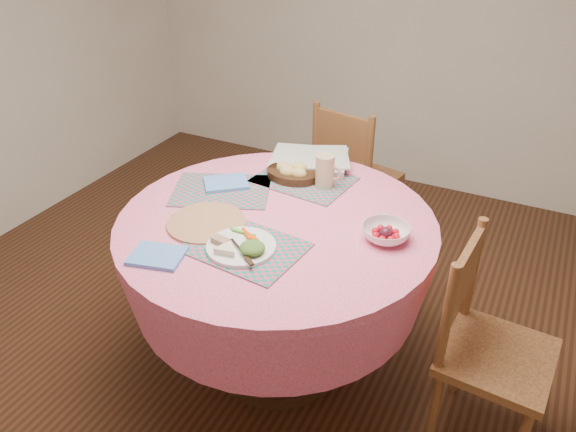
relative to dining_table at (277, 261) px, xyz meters
name	(u,v)px	position (x,y,z in m)	size (l,w,h in m)	color
ground	(278,360)	(0.00, 0.00, -0.56)	(4.00, 4.00, 0.00)	#331C0F
dining_table	(277,261)	(0.00, 0.00, 0.00)	(1.24, 1.24, 0.75)	pink
chair_right	(486,344)	(0.83, 0.02, -0.11)	(0.40, 0.42, 0.85)	brown
chair_back	(352,175)	(-0.07, 1.03, -0.09)	(0.48, 0.46, 0.88)	brown
placemat_front	(245,247)	(-0.01, -0.22, 0.20)	(0.40, 0.30, 0.01)	#167B73
placemat_left	(221,190)	(-0.31, 0.10, 0.20)	(0.40, 0.30, 0.01)	#167B73
placemat_back	(304,180)	(-0.05, 0.34, 0.20)	(0.40, 0.30, 0.01)	#167B73
wicker_trivet	(206,223)	(-0.22, -0.15, 0.20)	(0.30, 0.30, 0.01)	#A06C45
napkin_near	(157,256)	(-0.25, -0.41, 0.20)	(0.18, 0.14, 0.01)	#568EDF
napkin_far	(226,183)	(-0.32, 0.15, 0.21)	(0.18, 0.14, 0.01)	#568EDF
dinner_plate	(242,246)	(-0.01, -0.24, 0.22)	(0.25, 0.25, 0.05)	white
bread_bowl	(292,172)	(-0.10, 0.33, 0.23)	(0.23, 0.23, 0.08)	black
latte_mug	(325,171)	(0.06, 0.33, 0.27)	(0.12, 0.08, 0.14)	tan
fruit_bowl	(386,233)	(0.42, 0.06, 0.22)	(0.23, 0.23, 0.05)	white
newspaper_stack	(310,160)	(-0.09, 0.49, 0.22)	(0.42, 0.36, 0.04)	silver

